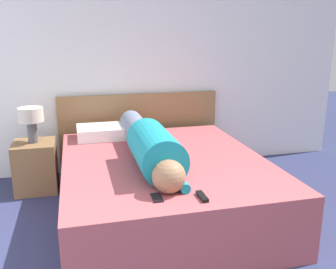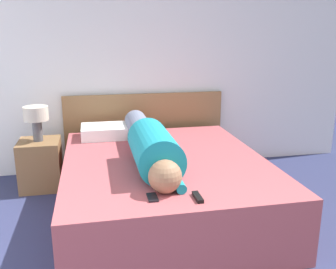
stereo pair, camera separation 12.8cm
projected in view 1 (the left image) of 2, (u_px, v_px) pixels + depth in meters
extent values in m
cube|color=white|center=(115.00, 55.00, 4.06)|extent=(5.43, 0.06, 2.60)
cube|color=#A84C51|center=(164.00, 185.00, 3.25)|extent=(1.68, 2.03, 0.50)
cube|color=olive|center=(140.00, 132.00, 4.28)|extent=(1.80, 0.04, 0.87)
cube|color=brown|center=(36.00, 166.00, 3.72)|extent=(0.40, 0.41, 0.49)
cylinder|color=#4C4C51|center=(32.00, 132.00, 3.63)|extent=(0.09, 0.09, 0.21)
cylinder|color=beige|center=(31.00, 115.00, 3.58)|extent=(0.24, 0.24, 0.14)
sphere|color=#936B4C|center=(169.00, 177.00, 2.47)|extent=(0.23, 0.23, 0.23)
cylinder|color=teal|center=(155.00, 150.00, 2.86)|extent=(0.34, 0.73, 0.34)
cylinder|color=slate|center=(138.00, 131.00, 3.62)|extent=(0.23, 0.86, 0.23)
cylinder|color=teal|center=(181.00, 183.00, 2.56)|extent=(0.07, 0.22, 0.07)
cube|color=white|center=(108.00, 132.00, 3.81)|extent=(0.62, 0.38, 0.12)
cube|color=black|center=(202.00, 196.00, 2.41)|extent=(0.04, 0.15, 0.02)
cube|color=black|center=(157.00, 198.00, 2.41)|extent=(0.06, 0.13, 0.01)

